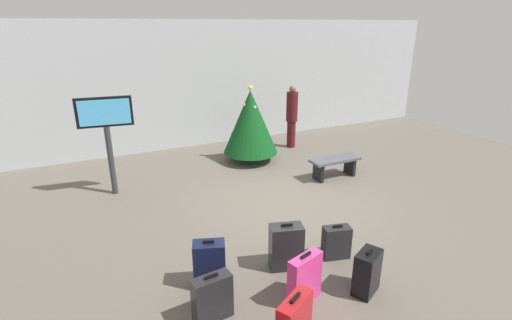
% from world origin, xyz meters
% --- Properties ---
extents(ground_plane, '(16.00, 16.00, 0.00)m').
position_xyz_m(ground_plane, '(0.00, 0.00, 0.00)').
color(ground_plane, '#665E54').
extents(back_wall, '(16.00, 0.20, 3.57)m').
position_xyz_m(back_wall, '(0.00, 4.73, 1.78)').
color(back_wall, '#B7BCC1').
rests_on(back_wall, ground_plane).
extents(holiday_tree, '(1.42, 1.42, 2.00)m').
position_xyz_m(holiday_tree, '(0.39, 2.70, 1.06)').
color(holiday_tree, '#4C3319').
rests_on(holiday_tree, ground_plane).
extents(flight_info_kiosk, '(1.09, 0.21, 2.09)m').
position_xyz_m(flight_info_kiosk, '(-3.12, 2.11, 1.51)').
color(flight_info_kiosk, '#333338').
rests_on(flight_info_kiosk, ground_plane).
extents(waiting_bench, '(1.22, 0.44, 0.48)m').
position_xyz_m(waiting_bench, '(1.68, 0.78, 0.35)').
color(waiting_bench, '#4C5159').
rests_on(waiting_bench, ground_plane).
extents(traveller_0, '(0.42, 0.42, 1.82)m').
position_xyz_m(traveller_0, '(1.97, 3.27, 0.96)').
color(traveller_0, '#4C1419').
rests_on(traveller_0, ground_plane).
extents(suitcase_0, '(0.53, 0.30, 0.72)m').
position_xyz_m(suitcase_0, '(-1.28, -2.51, 0.34)').
color(suitcase_0, '#E5388C').
rests_on(suitcase_0, ground_plane).
extents(suitcase_1, '(0.48, 0.41, 0.66)m').
position_xyz_m(suitcase_1, '(-0.43, -2.73, 0.31)').
color(suitcase_1, black).
rests_on(suitcase_1, ground_plane).
extents(suitcase_2, '(0.46, 0.31, 0.56)m').
position_xyz_m(suitcase_2, '(-0.29, -1.89, 0.26)').
color(suitcase_2, '#232326').
rests_on(suitcase_2, ground_plane).
extents(suitcase_3, '(0.50, 0.25, 0.64)m').
position_xyz_m(suitcase_3, '(-2.47, -2.29, 0.30)').
color(suitcase_3, '#232326').
rests_on(suitcase_3, ground_plane).
extents(suitcase_4, '(0.54, 0.40, 0.73)m').
position_xyz_m(suitcase_4, '(-1.13, -1.77, 0.35)').
color(suitcase_4, '#232326').
rests_on(suitcase_4, ground_plane).
extents(suitcase_5, '(0.50, 0.39, 0.71)m').
position_xyz_m(suitcase_5, '(-2.29, -1.67, 0.34)').
color(suitcase_5, '#141938').
rests_on(suitcase_5, ground_plane).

